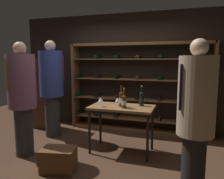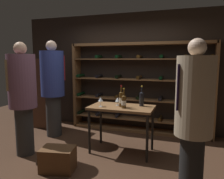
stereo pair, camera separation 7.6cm
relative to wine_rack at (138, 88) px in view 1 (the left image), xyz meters
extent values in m
plane|color=#472D1E|center=(-0.40, -1.51, -0.99)|extent=(9.44, 9.44, 0.00)
cube|color=black|center=(-0.40, 0.21, 0.35)|extent=(5.13, 0.10, 2.68)
cube|color=brown|center=(-1.56, 0.00, 0.01)|extent=(0.06, 0.32, 2.00)
cube|color=brown|center=(1.55, 0.00, 0.01)|extent=(0.06, 0.32, 2.00)
cube|color=brown|center=(-0.01, 0.00, 0.98)|extent=(3.11, 0.32, 0.06)
cube|color=brown|center=(-0.01, 0.00, -0.96)|extent=(3.11, 0.32, 0.06)
cube|color=brown|center=(-0.01, 0.00, -0.70)|extent=(3.03, 0.32, 0.02)
cylinder|color=black|center=(-1.46, 0.00, -0.65)|extent=(0.08, 0.30, 0.08)
cylinder|color=black|center=(-0.98, 0.00, -0.65)|extent=(0.08, 0.30, 0.08)
cylinder|color=black|center=(-0.49, 0.00, -0.65)|extent=(0.08, 0.30, 0.08)
cylinder|color=#4C3314|center=(0.48, 0.00, -0.65)|extent=(0.08, 0.30, 0.08)
cylinder|color=black|center=(0.96, 0.00, -0.65)|extent=(0.08, 0.30, 0.08)
cylinder|color=black|center=(1.45, 0.00, -0.65)|extent=(0.08, 0.30, 0.08)
cube|color=brown|center=(-0.01, 0.00, -0.25)|extent=(3.03, 0.32, 0.02)
cylinder|color=black|center=(-1.46, 0.00, -0.20)|extent=(0.08, 0.30, 0.08)
cylinder|color=black|center=(-0.98, 0.00, -0.20)|extent=(0.08, 0.30, 0.08)
cylinder|color=#4C3314|center=(-0.49, 0.00, -0.20)|extent=(0.08, 0.30, 0.08)
cylinder|color=black|center=(-0.01, 0.00, -0.20)|extent=(0.08, 0.30, 0.08)
cylinder|color=black|center=(0.48, 0.00, -0.20)|extent=(0.08, 0.30, 0.08)
cylinder|color=black|center=(0.96, 0.00, -0.20)|extent=(0.08, 0.30, 0.08)
cylinder|color=black|center=(1.45, 0.00, -0.20)|extent=(0.08, 0.30, 0.08)
cube|color=brown|center=(-0.01, 0.00, 0.20)|extent=(3.03, 0.32, 0.02)
cylinder|color=black|center=(-1.46, 0.00, 0.25)|extent=(0.08, 0.30, 0.08)
cylinder|color=black|center=(-0.98, 0.00, 0.25)|extent=(0.08, 0.30, 0.08)
cylinder|color=black|center=(-0.49, 0.00, 0.25)|extent=(0.08, 0.30, 0.08)
cylinder|color=#4C3314|center=(-0.01, 0.00, 0.25)|extent=(0.08, 0.30, 0.08)
cylinder|color=black|center=(0.48, 0.00, 0.25)|extent=(0.08, 0.30, 0.08)
cylinder|color=black|center=(0.96, 0.00, 0.25)|extent=(0.08, 0.30, 0.08)
cylinder|color=black|center=(1.45, 0.00, 0.25)|extent=(0.08, 0.30, 0.08)
cube|color=brown|center=(-0.01, 0.00, 0.65)|extent=(3.03, 0.32, 0.02)
cylinder|color=black|center=(-0.98, 0.00, 0.70)|extent=(0.08, 0.30, 0.08)
cylinder|color=black|center=(-0.49, 0.00, 0.70)|extent=(0.08, 0.30, 0.08)
cylinder|color=#4C3314|center=(-0.01, 0.00, 0.70)|extent=(0.08, 0.30, 0.08)
cylinder|color=black|center=(0.48, 0.00, 0.70)|extent=(0.08, 0.30, 0.08)
cylinder|color=#4C3314|center=(0.96, 0.00, 0.70)|extent=(0.08, 0.30, 0.08)
cylinder|color=#4C3314|center=(1.45, 0.00, 0.70)|extent=(0.08, 0.30, 0.08)
cube|color=brown|center=(-0.04, -1.22, -0.19)|extent=(1.11, 0.63, 0.04)
cylinder|color=black|center=(-0.55, -1.48, -0.60)|extent=(0.04, 0.04, 0.78)
cylinder|color=black|center=(0.46, -1.48, -0.60)|extent=(0.04, 0.04, 0.78)
cylinder|color=black|center=(-0.55, -0.95, -0.60)|extent=(0.04, 0.04, 0.78)
cylinder|color=black|center=(0.46, -0.95, -0.60)|extent=(0.04, 0.04, 0.78)
cylinder|color=#2F2F2F|center=(-1.59, -1.86, -0.58)|extent=(0.30, 0.30, 0.83)
cylinder|color=#7A516B|center=(-1.59, -1.86, 0.28)|extent=(0.46, 0.46, 0.89)
sphere|color=tan|center=(-1.59, -1.86, 0.82)|extent=(0.21, 0.21, 0.21)
cube|color=olive|center=(-1.69, -2.07, 0.39)|extent=(0.05, 0.03, 0.50)
cylinder|color=#303030|center=(-1.67, -0.87, -0.56)|extent=(0.32, 0.32, 0.87)
cylinder|color=#2D3D8C|center=(-1.67, -0.87, 0.35)|extent=(0.49, 0.49, 0.94)
sphere|color=beige|center=(-1.67, -0.87, 0.92)|extent=(0.22, 0.22, 0.22)
cube|color=maroon|center=(-1.50, -0.70, 0.46)|extent=(0.04, 0.04, 0.53)
cylinder|color=black|center=(1.11, -2.32, -0.59)|extent=(0.26, 0.26, 0.80)
cylinder|color=tan|center=(1.11, -2.32, 0.24)|extent=(0.40, 0.40, 0.87)
sphere|color=beige|center=(1.11, -2.32, 0.76)|extent=(0.19, 0.19, 0.19)
cube|color=#26193F|center=(0.95, -2.45, 0.35)|extent=(0.04, 0.04, 0.49)
cube|color=brown|center=(-0.73, -2.18, -0.82)|extent=(0.54, 0.43, 0.35)
cube|color=#4C2D1E|center=(-2.27, -0.40, -0.17)|extent=(0.44, 0.36, 1.65)
cylinder|color=black|center=(0.28, -1.07, -0.06)|extent=(0.08, 0.08, 0.23)
cone|color=black|center=(0.28, -1.07, 0.07)|extent=(0.08, 0.08, 0.03)
cylinder|color=black|center=(0.28, -1.07, 0.13)|extent=(0.03, 0.03, 0.08)
cylinder|color=#B7932D|center=(0.28, -1.07, 0.18)|extent=(0.03, 0.03, 0.02)
cylinder|color=black|center=(0.28, -1.07, -0.07)|extent=(0.08, 0.08, 0.09)
cylinder|color=#4C3314|center=(0.03, -1.34, -0.07)|extent=(0.08, 0.08, 0.20)
cone|color=#4C3314|center=(0.03, -1.34, 0.04)|extent=(0.08, 0.08, 0.03)
cylinder|color=#4C3314|center=(0.03, -1.34, 0.10)|extent=(0.03, 0.03, 0.09)
cylinder|color=#B7932D|center=(0.03, -1.34, 0.16)|extent=(0.03, 0.03, 0.02)
cylinder|color=silver|center=(0.03, -1.34, -0.08)|extent=(0.08, 0.08, 0.08)
cylinder|color=#4C3314|center=(-0.05, -1.24, -0.05)|extent=(0.07, 0.07, 0.24)
cone|color=#4C3314|center=(-0.05, -1.24, 0.09)|extent=(0.07, 0.07, 0.03)
cylinder|color=#4C3314|center=(-0.05, -1.24, 0.14)|extent=(0.03, 0.03, 0.08)
cylinder|color=maroon|center=(-0.05, -1.24, 0.19)|extent=(0.03, 0.03, 0.02)
cylinder|color=silver|center=(-0.05, -1.24, -0.06)|extent=(0.07, 0.07, 0.09)
cylinder|color=silver|center=(-0.38, -1.35, -0.17)|extent=(0.07, 0.07, 0.00)
cylinder|color=silver|center=(-0.38, -1.35, -0.12)|extent=(0.01, 0.01, 0.09)
cone|color=silver|center=(-0.38, -1.35, -0.04)|extent=(0.09, 0.09, 0.07)
cylinder|color=#590A14|center=(-0.38, -1.35, -0.06)|extent=(0.05, 0.05, 0.02)
cylinder|color=silver|center=(-0.14, -1.16, -0.17)|extent=(0.07, 0.07, 0.00)
cylinder|color=silver|center=(-0.14, -1.16, -0.13)|extent=(0.01, 0.01, 0.06)
cone|color=silver|center=(-0.14, -1.16, -0.07)|extent=(0.08, 0.08, 0.07)
cylinder|color=#590A14|center=(-0.14, -1.16, -0.08)|extent=(0.05, 0.05, 0.02)
camera|label=1|loc=(0.97, -4.86, 0.63)|focal=35.51mm
camera|label=2|loc=(1.05, -4.84, 0.63)|focal=35.51mm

